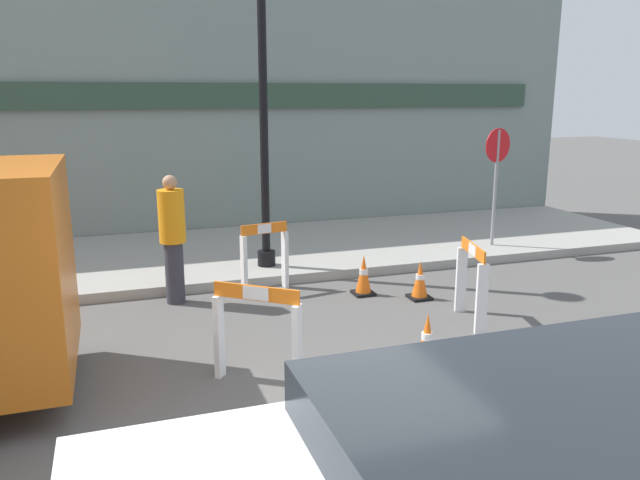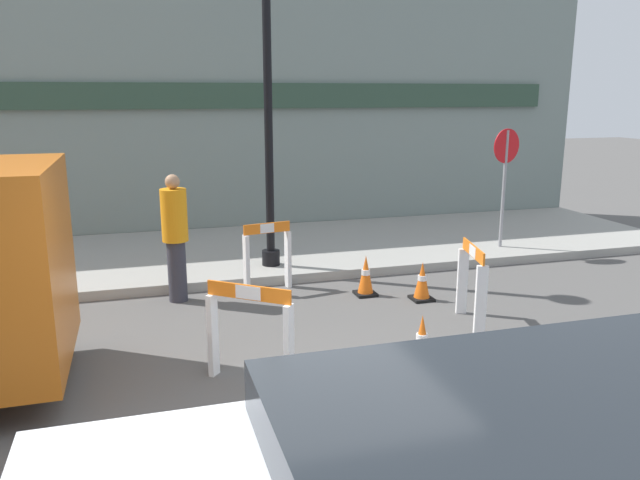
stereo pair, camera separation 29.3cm
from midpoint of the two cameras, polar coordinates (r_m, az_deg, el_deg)
The scene contains 12 objects.
ground_plane at distance 5.29m, azimuth -3.61°, elevation -19.41°, with size 60.00×60.00×0.00m, color #565451.
sidewalk_slab at distance 11.13m, azimuth -10.97°, elevation -1.41°, with size 18.00×3.78×0.15m.
storefront_facade at distance 12.74m, azimuth -12.41°, elevation 12.54°, with size 18.00×0.22×5.50m.
streetlamp_post at distance 9.74m, azimuth -3.96°, elevation 16.37°, with size 0.44×0.44×5.02m.
stop_sign at distance 11.54m, azimuth 17.27°, elevation 6.27°, with size 0.59×0.17×2.11m.
barricade_0 at distance 9.18m, azimuth -3.92°, elevation -1.37°, with size 0.73×0.26×1.01m.
barricade_1 at distance 6.28m, azimuth -5.12°, elevation -8.16°, with size 0.80×0.67×1.02m.
barricade_2 at distance 8.05m, azimuth 14.71°, elevation -3.72°, with size 0.33×0.87×1.03m.
traffic_cone_0 at distance 9.02m, azimuth 5.13°, elevation -3.31°, with size 0.30×0.30×0.59m.
traffic_cone_1 at distance 6.77m, azimuth 10.53°, elevation -9.22°, with size 0.30×0.30×0.60m.
traffic_cone_2 at distance 8.92m, azimuth 10.25°, elevation -3.78°, with size 0.30×0.30×0.56m.
person_worker at distance 8.77m, azimuth -12.17°, elevation 0.52°, with size 0.51×0.51×1.79m.
Camera 2 is at (-0.81, -4.39, 2.85)m, focal length 35.00 mm.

